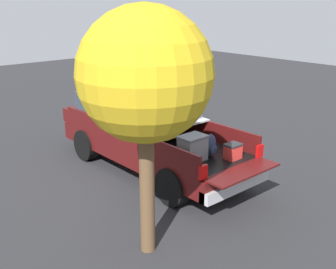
% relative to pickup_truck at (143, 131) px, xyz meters
% --- Properties ---
extents(ground_plane, '(40.00, 40.00, 0.00)m').
position_rel_pickup_truck_xyz_m(ground_plane, '(-0.36, -0.00, -0.95)').
color(ground_plane, '#262628').
extents(pickup_truck, '(6.05, 2.06, 2.23)m').
position_rel_pickup_truck_xyz_m(pickup_truck, '(0.00, 0.00, 0.00)').
color(pickup_truck, '#470F0F').
rests_on(pickup_truck, ground_plane).
extents(tree_background, '(2.13, 2.13, 4.15)m').
position_rel_pickup_truck_xyz_m(tree_background, '(-3.06, 2.31, 2.10)').
color(tree_background, brown).
rests_on(tree_background, ground_plane).
extents(trash_can, '(0.60, 0.60, 0.98)m').
position_rel_pickup_truck_xyz_m(trash_can, '(2.55, -0.06, -0.45)').
color(trash_can, '#3F4C66').
rests_on(trash_can, ground_plane).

